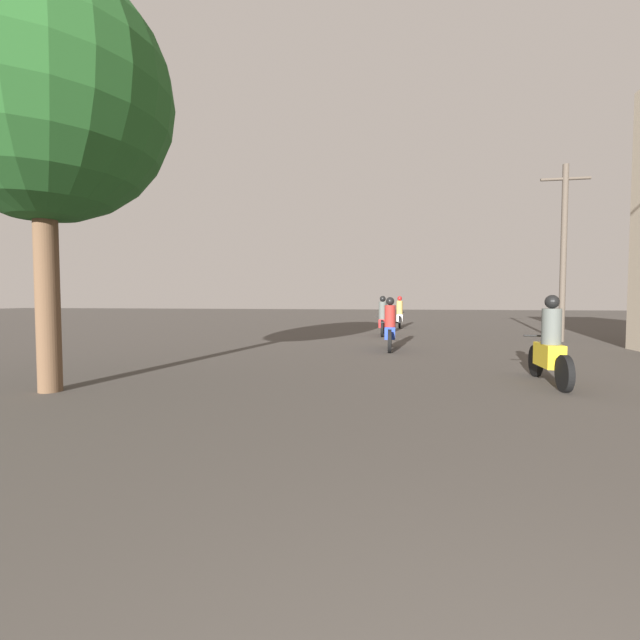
{
  "coord_description": "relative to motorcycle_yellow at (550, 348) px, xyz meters",
  "views": [
    {
      "loc": [
        -0.75,
        -0.32,
        1.51
      ],
      "look_at": [
        -3.83,
        17.41,
        0.61
      ],
      "focal_mm": 24.0,
      "sensor_mm": 36.0,
      "label": 1
    }
  ],
  "objects": [
    {
      "name": "street_tree",
      "position": [
        -8.24,
        -2.07,
        4.1
      ],
      "size": [
        4.02,
        4.02,
        6.76
      ],
      "color": "brown",
      "rests_on": "ground_plane"
    },
    {
      "name": "motorcycle_yellow",
      "position": [
        0.0,
        0.0,
        0.0
      ],
      "size": [
        0.6,
        2.04,
        1.58
      ],
      "rotation": [
        0.0,
        0.0,
        0.11
      ],
      "color": "black",
      "rests_on": "ground_plane"
    },
    {
      "name": "motorcycle_red",
      "position": [
        -3.18,
        9.53,
        0.01
      ],
      "size": [
        0.6,
        2.02,
        1.63
      ],
      "rotation": [
        0.0,
        0.0,
        0.14
      ],
      "color": "black",
      "rests_on": "ground_plane"
    },
    {
      "name": "utility_pole_far",
      "position": [
        3.06,
        8.06,
        2.59
      ],
      "size": [
        1.6,
        0.2,
        6.14
      ],
      "color": "#4C4238",
      "rests_on": "ground_plane"
    },
    {
      "name": "motorcycle_white",
      "position": [
        -2.44,
        14.58,
        0.02
      ],
      "size": [
        0.6,
        1.98,
        1.64
      ],
      "rotation": [
        0.0,
        0.0,
        0.02
      ],
      "color": "black",
      "rests_on": "ground_plane"
    },
    {
      "name": "motorcycle_blue",
      "position": [
        -2.84,
        4.6,
        -0.0
      ],
      "size": [
        0.6,
        2.06,
        1.56
      ],
      "rotation": [
        0.0,
        0.0,
        -0.13
      ],
      "color": "black",
      "rests_on": "ground_plane"
    }
  ]
}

